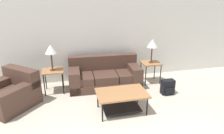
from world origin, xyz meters
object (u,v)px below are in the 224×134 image
(table_lamp_left, at_px, (51,50))
(table_lamp_right, at_px, (152,44))
(armchair, at_px, (11,94))
(side_table_right, at_px, (151,65))
(couch, at_px, (104,76))
(backpack, at_px, (168,87))
(coffee_table, at_px, (122,97))
(side_table_left, at_px, (53,73))

(table_lamp_left, distance_m, table_lamp_right, 2.68)
(armchair, xyz_separation_m, side_table_right, (3.60, 0.49, 0.25))
(couch, relative_size, backpack, 5.10)
(coffee_table, bearing_deg, side_table_right, 46.83)
(coffee_table, bearing_deg, couch, 94.42)
(couch, bearing_deg, side_table_left, -178.26)
(side_table_left, bearing_deg, table_lamp_right, -0.00)
(armchair, xyz_separation_m, table_lamp_right, (3.60, 0.49, 0.85))
(couch, xyz_separation_m, backpack, (1.47, -0.84, -0.11))
(couch, distance_m, backpack, 1.70)
(couch, distance_m, armchair, 2.33)
(backpack, bearing_deg, side_table_right, 99.44)
(armchair, bearing_deg, couch, 13.17)
(couch, xyz_separation_m, side_table_left, (-1.34, -0.04, 0.23))
(couch, relative_size, coffee_table, 1.82)
(side_table_right, bearing_deg, armchair, -172.26)
(armchair, bearing_deg, side_table_left, 27.88)
(coffee_table, height_order, side_table_right, side_table_right)
(armchair, distance_m, table_lamp_right, 3.73)
(couch, height_order, table_lamp_right, table_lamp_right)
(coffee_table, distance_m, table_lamp_left, 2.11)
(side_table_left, bearing_deg, table_lamp_left, -63.43)
(couch, bearing_deg, table_lamp_right, -1.75)
(couch, xyz_separation_m, table_lamp_left, (-1.34, -0.04, 0.83))
(side_table_right, bearing_deg, table_lamp_left, -180.00)
(side_table_left, relative_size, backpack, 1.57)
(couch, xyz_separation_m, armchair, (-2.27, -0.53, -0.02))
(side_table_right, bearing_deg, table_lamp_right, -90.00)
(coffee_table, relative_size, table_lamp_right, 1.60)
(armchair, distance_m, side_table_right, 3.64)
(armchair, distance_m, backpack, 3.75)
(armchair, height_order, side_table_right, armchair)
(armchair, height_order, side_table_left, armchair)
(coffee_table, xyz_separation_m, side_table_left, (-1.45, 1.31, 0.19))
(couch, height_order, coffee_table, couch)
(armchair, bearing_deg, side_table_right, 7.74)
(armchair, relative_size, table_lamp_right, 2.13)
(coffee_table, distance_m, side_table_right, 1.81)
(side_table_right, distance_m, backpack, 0.88)
(table_lamp_right, bearing_deg, side_table_left, 180.00)
(side_table_left, relative_size, side_table_right, 1.00)
(side_table_left, bearing_deg, side_table_right, 0.00)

